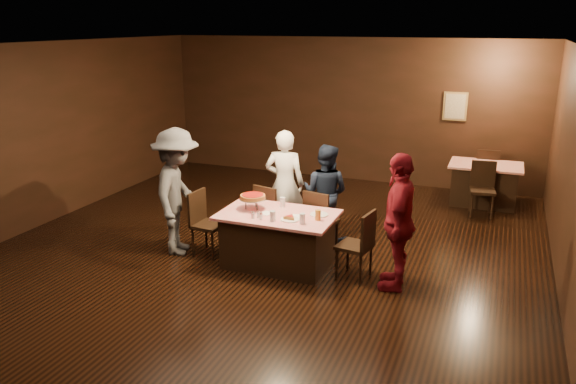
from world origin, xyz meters
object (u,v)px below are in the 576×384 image
Objects in this scene: chair_end_left at (208,224)px; diner_grey_knit at (177,192)px; chair_end_right at (354,244)px; diner_navy_hoodie at (325,193)px; diner_red_shirt at (399,222)px; plate_empty at (319,215)px; glass_front_left at (273,216)px; chair_back_far at (486,172)px; main_table at (278,240)px; pizza_stand at (253,197)px; glass_front_right at (302,219)px; chair_far_left at (272,214)px; diner_white_jacket at (285,184)px; glass_back at (283,202)px; chair_far_right at (322,220)px; back_table at (484,184)px; chair_back_near at (483,190)px; glass_amber at (318,215)px.

chair_end_left is 0.65m from diner_grey_knit.
diner_grey_knit is at bearing -78.11° from chair_end_right.
diner_red_shirt reaches higher than diner_navy_hoodie.
glass_front_left is at bearing -138.01° from plate_empty.
main_table is at bearing 58.11° from chair_back_far.
glass_front_right is (0.85, -0.30, -0.11)m from pizza_stand.
diner_white_jacket reaches higher than chair_far_left.
glass_back is (0.35, 0.25, -0.11)m from pizza_stand.
chair_far_right is at bearing 45.00° from glass_back.
glass_back is at bearing -125.28° from back_table.
diner_red_shirt is 7.15× the size of plate_empty.
diner_navy_hoodie is 1.52m from glass_front_left.
plate_empty is at bearing 123.46° from diner_white_jacket.
chair_far_right reaches higher than plate_empty.
diner_red_shirt is (-0.88, -3.34, 0.42)m from chair_back_near.
diner_grey_knit is 3.22m from diner_red_shirt.
diner_red_shirt is 12.77× the size of glass_amber.
chair_far_left is 3.80× the size of plate_empty.
chair_far_right is at bearing 144.10° from diner_white_jacket.
main_table is 1.75m from diner_red_shirt.
chair_far_right reaches higher than main_table.
glass_amber is at bearing -28.30° from glass_back.
diner_grey_knit is 1.15m from pizza_stand.
chair_far_right is at bearing 41.19° from pizza_stand.
main_table is 11.43× the size of glass_front_left.
chair_far_left is 1.49m from diner_grey_knit.
glass_front_left is 1.00× the size of glass_amber.
main_table is 11.43× the size of glass_back.
chair_far_right is 0.51× the size of diner_grey_knit.
diner_white_jacket is at bearing -118.01° from chair_end_right.
diner_navy_hoodie is 4.02× the size of pizza_stand.
diner_red_shirt is at bearing 8.42° from glass_front_left.
chair_end_left reaches higher than plate_empty.
chair_end_left is at bearing -132.55° from back_table.
diner_red_shirt is at bearing -0.51° from glass_amber.
chair_back_far is at bearing -118.69° from diner_navy_hoodie.
glass_amber is at bearing -5.71° from pizza_stand.
chair_far_left is 0.53× the size of diner_red_shirt.
chair_back_far is (2.55, 4.58, 0.09)m from main_table.
glass_amber is (1.00, -0.10, -0.11)m from pizza_stand.
diner_grey_knit reaches higher than chair_end_right.
chair_back_far is 4.52m from diner_white_jacket.
chair_back_near is 1.00× the size of chair_back_far.
main_table is 0.55m from glass_back.
plate_empty is (-1.13, 0.21, -0.12)m from diner_red_shirt.
plate_empty is (0.90, -0.98, -0.08)m from diner_white_jacket.
glass_front_left is at bearing 127.00° from chair_far_left.
plate_empty is at bearing -79.73° from chair_end_left.
main_table is at bearing 73.15° from chair_far_right.
plate_empty is at bearing -117.60° from back_table.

